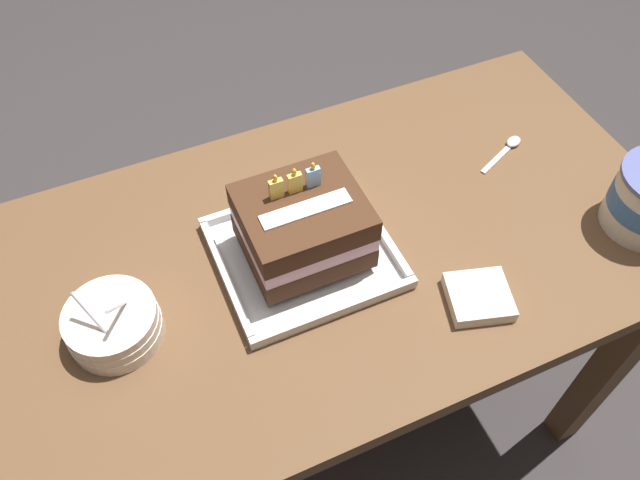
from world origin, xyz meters
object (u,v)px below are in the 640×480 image
foil_tray (304,254)px  birthday_cake (303,227)px  serving_spoon_near_tray (510,146)px  napkin_pile (479,297)px  bowl_stack (113,324)px

foil_tray → birthday_cake: bearing=90.0°
serving_spoon_near_tray → napkin_pile: size_ratio=1.01×
serving_spoon_near_tray → foil_tray: bearing=-170.1°
serving_spoon_near_tray → napkin_pile: (-0.24, -0.27, 0.01)m
birthday_cake → bowl_stack: (-0.32, -0.02, -0.05)m
bowl_stack → serving_spoon_near_tray: bearing=7.3°
serving_spoon_near_tray → napkin_pile: 0.36m
bowl_stack → napkin_pile: (0.53, -0.17, -0.02)m
serving_spoon_near_tray → napkin_pile: bearing=-131.9°
birthday_cake → bowl_stack: size_ratio=1.32×
birthday_cake → foil_tray: bearing=-90.0°
foil_tray → birthday_cake: 0.07m
napkin_pile → birthday_cake: bearing=138.8°
foil_tray → birthday_cake: birthday_cake is taller
birthday_cake → napkin_pile: 0.30m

